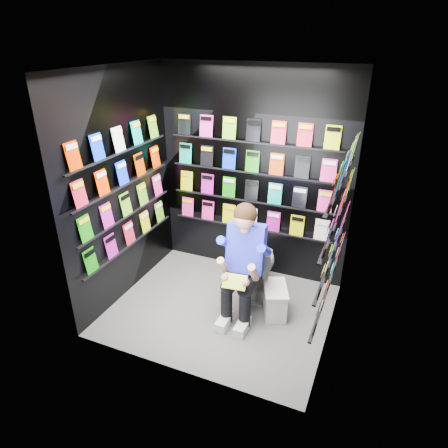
% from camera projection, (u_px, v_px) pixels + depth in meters
% --- Properties ---
extents(floor, '(2.40, 2.40, 0.00)m').
position_uv_depth(floor, '(221.00, 309.00, 4.60)').
color(floor, '#5C5C5A').
rests_on(floor, ground).
extents(ceiling, '(2.40, 2.40, 0.00)m').
position_uv_depth(ceiling, '(220.00, 68.00, 3.47)').
color(ceiling, white).
rests_on(ceiling, floor).
extents(wall_back, '(2.40, 0.04, 2.60)m').
position_uv_depth(wall_back, '(253.00, 176.00, 4.86)').
color(wall_back, black).
rests_on(wall_back, floor).
extents(wall_front, '(2.40, 0.04, 2.60)m').
position_uv_depth(wall_front, '(171.00, 250.00, 3.20)').
color(wall_front, black).
rests_on(wall_front, floor).
extents(wall_left, '(0.04, 2.00, 2.60)m').
position_uv_depth(wall_left, '(122.00, 189.00, 4.45)').
color(wall_left, black).
rests_on(wall_left, floor).
extents(wall_right, '(0.04, 2.00, 2.60)m').
position_uv_depth(wall_right, '(342.00, 225.00, 3.61)').
color(wall_right, black).
rests_on(wall_right, floor).
extents(comics_back, '(2.10, 0.06, 1.37)m').
position_uv_depth(comics_back, '(252.00, 176.00, 4.84)').
color(comics_back, '#BB3801').
rests_on(comics_back, wall_back).
extents(comics_left, '(0.06, 1.70, 1.37)m').
position_uv_depth(comics_left, '(124.00, 189.00, 4.44)').
color(comics_left, '#BB3801').
rests_on(comics_left, wall_left).
extents(comics_right, '(0.06, 1.70, 1.37)m').
position_uv_depth(comics_right, '(338.00, 224.00, 3.62)').
color(comics_right, '#BB3801').
rests_on(comics_right, wall_right).
extents(toilet, '(0.51, 0.79, 0.73)m').
position_uv_depth(toilet, '(257.00, 265.00, 4.77)').
color(toilet, white).
rests_on(toilet, floor).
extents(longbox, '(0.37, 0.47, 0.31)m').
position_uv_depth(longbox, '(275.00, 301.00, 4.48)').
color(longbox, silver).
rests_on(longbox, floor).
extents(longbox_lid, '(0.39, 0.49, 0.03)m').
position_uv_depth(longbox_lid, '(276.00, 289.00, 4.40)').
color(longbox_lid, silver).
rests_on(longbox_lid, longbox).
extents(reader, '(0.64, 0.86, 1.47)m').
position_uv_depth(reader, '(247.00, 249.00, 4.27)').
color(reader, '#2328CA').
rests_on(reader, toilet).
extents(held_comic, '(0.26, 0.17, 0.10)m').
position_uv_depth(held_comic, '(235.00, 282.00, 4.07)').
color(held_comic, green).
rests_on(held_comic, reader).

